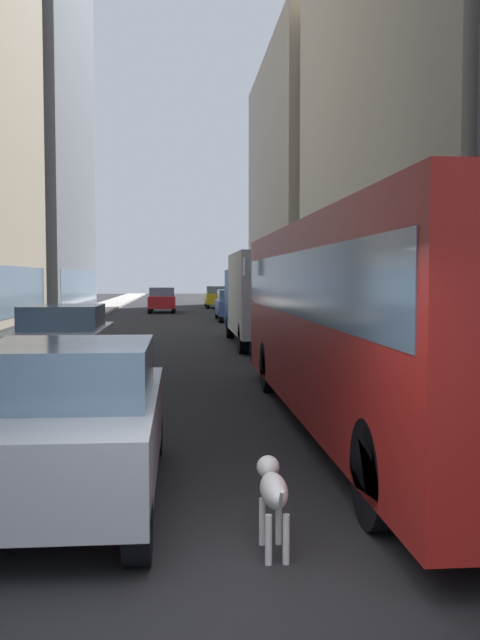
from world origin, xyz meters
The scene contains 13 objects.
ground_plane centered at (0.00, 35.00, 0.00)m, with size 120.00×120.00×0.00m, color #232326.
sidewalk_left centered at (-5.70, 35.00, 0.07)m, with size 2.40×110.00×0.15m, color #ADA89E.
sidewalk_right centered at (5.70, 35.00, 0.07)m, with size 2.40×110.00×0.15m, color #9E9991.
building_left_far centered at (-11.90, 48.60, 19.76)m, with size 9.12×20.04×39.53m.
building_right_far centered at (11.90, 48.58, 9.35)m, with size 11.23×23.86×18.72m.
transit_bus centered at (2.80, 5.66, 1.78)m, with size 2.78×11.53×3.05m.
car_blue_hatchback centered at (2.80, 32.33, 0.82)m, with size 1.89×4.27×1.62m.
car_silver_sedan centered at (-1.20, 2.58, 0.82)m, with size 1.73×4.31×1.62m.
car_yellow_taxi centered at (2.80, 47.82, 0.82)m, with size 1.92×3.97×1.62m.
car_white_van centered at (-2.80, 12.26, 0.83)m, with size 1.87×4.75×1.62m.
car_red_coupe centered at (-1.20, 41.28, 0.82)m, with size 1.70×3.98×1.62m.
box_truck centered at (2.80, 18.86, 1.67)m, with size 2.30×7.50×3.05m.
dalmatian_dog centered at (0.65, 1.06, 0.51)m, with size 0.22×0.96×0.72m.
Camera 1 is at (-0.11, -4.63, 2.26)m, focal length 39.77 mm.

